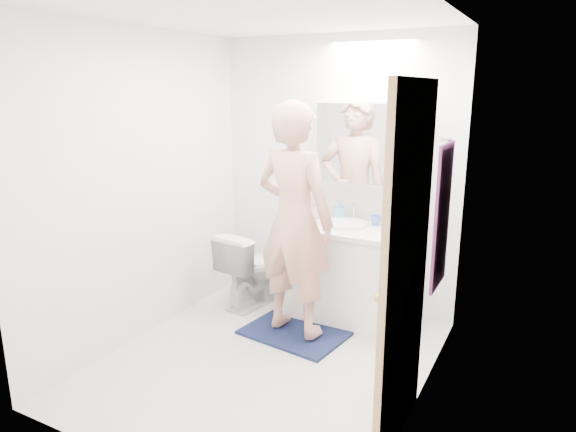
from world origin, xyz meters
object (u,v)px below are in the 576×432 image
Objects in this scene: person at (294,221)px; toothbrush_cup at (375,220)px; toilet at (253,267)px; medicine_cabinet at (366,143)px; soap_bottle_b at (339,210)px; vanity_cabinet at (343,275)px; soap_bottle_a at (315,206)px.

person reaches higher than toothbrush_cup.
toothbrush_cup is (1.05, 0.28, 0.51)m from toilet.
medicine_cabinet is 0.63m from soap_bottle_b.
toilet is at bearing -23.97° from person.
medicine_cabinet is 5.07× the size of soap_bottle_b.
vanity_cabinet is 9.99× the size of toothbrush_cup.
toilet is 4.05× the size of soap_bottle_b.
person is 20.22× the size of toothbrush_cup.
soap_bottle_a reaches higher than toothbrush_cup.
toothbrush_cup is (0.22, 0.16, 0.47)m from vanity_cabinet.
vanity_cabinet is 0.85m from toilet.
toothbrush_cup is at bearing 36.54° from vanity_cabinet.
toothbrush_cup is at bearing -115.69° from person.
toilet is 3.14× the size of soap_bottle_a.
vanity_cabinet is 5.18× the size of soap_bottle_b.
vanity_cabinet is 0.56m from soap_bottle_b.
toilet is at bearing -172.17° from vanity_cabinet.
person is at bearing -123.38° from toothbrush_cup.
vanity_cabinet is 0.66m from soap_bottle_a.
toothbrush_cup is at bearing -156.92° from toilet.
person reaches higher than toilet.
toothbrush_cup is at bearing 1.02° from soap_bottle_a.
medicine_cabinet reaches higher than soap_bottle_a.
soap_bottle_b is (-0.22, -0.03, -0.59)m from medicine_cabinet.
toothbrush_cup is (0.43, 0.66, -0.10)m from person.
vanity_cabinet is at bearing -113.81° from medicine_cabinet.
person reaches higher than soap_bottle_b.
medicine_cabinet is 0.72m from soap_bottle_a.
person is 0.79m from toothbrush_cup.
soap_bottle_a is 2.48× the size of toothbrush_cup.
soap_bottle_a reaches higher than soap_bottle_b.
medicine_cabinet reaches higher than toilet.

